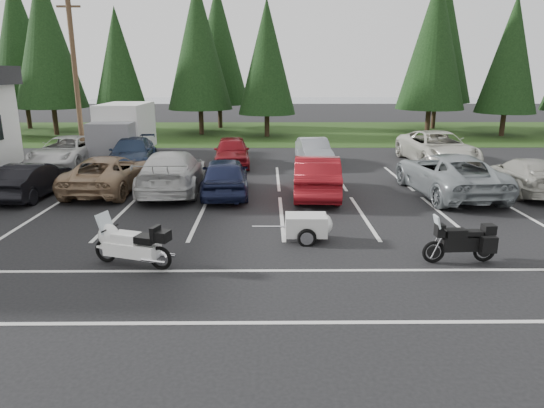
% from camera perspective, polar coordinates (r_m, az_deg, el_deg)
% --- Properties ---
extents(ground, '(120.00, 120.00, 0.00)m').
position_cam_1_polar(ground, '(14.99, -0.66, -2.61)').
color(ground, black).
rests_on(ground, ground).
extents(grass_strip, '(80.00, 16.00, 0.01)m').
position_cam_1_polar(grass_strip, '(38.54, -0.58, 8.41)').
color(grass_strip, '#1F3811').
rests_on(grass_strip, ground).
extents(lake_water, '(70.00, 50.00, 0.02)m').
position_cam_1_polar(lake_water, '(69.53, 2.80, 11.45)').
color(lake_water, slate).
rests_on(lake_water, ground).
extents(utility_pole, '(1.60, 0.26, 9.00)m').
position_cam_1_polar(utility_pole, '(28.12, -22.17, 14.38)').
color(utility_pole, '#473321').
rests_on(utility_pole, ground).
extents(box_truck, '(2.40, 5.60, 2.90)m').
position_cam_1_polar(box_truck, '(28.12, -17.31, 8.15)').
color(box_truck, silver).
rests_on(box_truck, ground).
extents(stall_markings, '(32.00, 16.00, 0.01)m').
position_cam_1_polar(stall_markings, '(16.90, -0.65, -0.52)').
color(stall_markings, silver).
rests_on(stall_markings, ground).
extents(conifer_2, '(5.10, 5.10, 11.89)m').
position_cam_1_polar(conifer_2, '(40.46, -25.08, 17.23)').
color(conifer_2, '#332316').
rests_on(conifer_2, ground).
extents(conifer_3, '(3.87, 3.87, 9.02)m').
position_cam_1_polar(conifer_3, '(37.20, -17.65, 15.61)').
color(conifer_3, '#332316').
rests_on(conifer_3, ground).
extents(conifer_4, '(4.80, 4.80, 11.17)m').
position_cam_1_polar(conifer_4, '(37.56, -8.66, 18.04)').
color(conifer_4, '#332316').
rests_on(conifer_4, ground).
extents(conifer_5, '(4.14, 4.14, 9.63)m').
position_cam_1_polar(conifer_5, '(35.88, -0.61, 16.90)').
color(conifer_5, '#332316').
rests_on(conifer_5, ground).
extents(conifer_6, '(4.93, 4.93, 11.48)m').
position_cam_1_polar(conifer_6, '(38.34, 18.56, 17.67)').
color(conifer_6, '#332316').
rests_on(conifer_6, ground).
extents(conifer_7, '(4.27, 4.27, 9.94)m').
position_cam_1_polar(conifer_7, '(40.09, 26.32, 15.48)').
color(conifer_7, '#332316').
rests_on(conifer_7, ground).
extents(conifer_back_a, '(5.28, 5.28, 12.30)m').
position_cam_1_polar(conifer_back_a, '(45.95, -27.66, 16.84)').
color(conifer_back_a, '#332316').
rests_on(conifer_back_a, ground).
extents(conifer_back_b, '(4.97, 4.97, 11.58)m').
position_cam_1_polar(conifer_back_b, '(42.02, -6.36, 18.13)').
color(conifer_back_b, '#332316').
rests_on(conifer_back_b, ground).
extents(conifer_back_c, '(5.50, 5.50, 12.81)m').
position_cam_1_polar(conifer_back_c, '(43.47, 19.22, 18.27)').
color(conifer_back_c, '#332316').
rests_on(conifer_back_c, ground).
extents(car_near_1, '(1.63, 4.09, 1.32)m').
position_cam_1_polar(car_near_1, '(20.48, -26.39, 2.57)').
color(car_near_1, black).
rests_on(car_near_1, ground).
extents(car_near_2, '(2.65, 5.26, 1.43)m').
position_cam_1_polar(car_near_2, '(20.31, -18.62, 3.43)').
color(car_near_2, '#937555').
rests_on(car_near_2, ground).
extents(car_near_3, '(2.47, 5.67, 1.62)m').
position_cam_1_polar(car_near_3, '(19.59, -11.65, 3.79)').
color(car_near_3, '#BBBBB9').
rests_on(car_near_3, ground).
extents(car_near_4, '(2.02, 4.48, 1.49)m').
position_cam_1_polar(car_near_4, '(18.66, -5.55, 3.27)').
color(car_near_4, '#171D3B').
rests_on(car_near_4, ground).
extents(car_near_5, '(1.99, 4.85, 1.56)m').
position_cam_1_polar(car_near_5, '(18.58, 5.27, 3.33)').
color(car_near_5, maroon).
rests_on(car_near_5, ground).
extents(car_near_6, '(3.11, 5.99, 1.61)m').
position_cam_1_polar(car_near_6, '(19.90, 20.01, 3.34)').
color(car_near_6, gray).
rests_on(car_near_6, ground).
extents(car_near_7, '(2.36, 4.88, 1.37)m').
position_cam_1_polar(car_near_7, '(21.51, 27.82, 3.00)').
color(car_near_7, '#A3A296').
rests_on(car_near_7, ground).
extents(car_far_0, '(2.65, 5.37, 1.46)m').
position_cam_1_polar(car_far_0, '(26.72, -22.96, 5.73)').
color(car_far_0, silver).
rests_on(car_far_0, ground).
extents(car_far_1, '(2.47, 5.08, 1.42)m').
position_cam_1_polar(car_far_1, '(25.12, -16.14, 5.76)').
color(car_far_1, '#1B2943').
rests_on(car_far_1, ground).
extents(car_far_2, '(2.00, 4.39, 1.46)m').
position_cam_1_polar(car_far_2, '(24.64, -4.75, 6.17)').
color(car_far_2, maroon).
rests_on(car_far_2, ground).
extents(car_far_3, '(1.74, 4.13, 1.33)m').
position_cam_1_polar(car_far_3, '(25.04, 4.95, 6.16)').
color(car_far_3, gray).
rests_on(car_far_3, ground).
extents(car_far_4, '(3.09, 6.12, 1.66)m').
position_cam_1_polar(car_far_4, '(26.51, 18.86, 6.27)').
color(car_far_4, beige).
rests_on(car_far_4, ground).
extents(touring_motorcycle, '(2.48, 1.45, 1.31)m').
position_cam_1_polar(touring_motorcycle, '(12.24, -16.21, -4.16)').
color(touring_motorcycle, white).
rests_on(touring_motorcycle, ground).
extents(cargo_trailer, '(1.68, 0.96, 0.77)m').
position_cam_1_polar(cargo_trailer, '(13.62, 4.01, -2.80)').
color(cargo_trailer, silver).
rests_on(cargo_trailer, ground).
extents(adventure_motorcycle, '(2.10, 0.84, 1.26)m').
position_cam_1_polar(adventure_motorcycle, '(12.87, 21.28, -3.79)').
color(adventure_motorcycle, black).
rests_on(adventure_motorcycle, ground).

